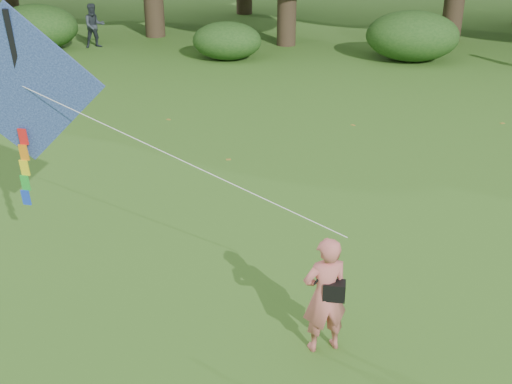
# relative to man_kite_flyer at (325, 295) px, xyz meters

# --- Properties ---
(ground) EXTENTS (100.00, 100.00, 0.00)m
(ground) POSITION_rel_man_kite_flyer_xyz_m (-0.51, -0.17, -0.88)
(ground) COLOR #265114
(ground) RESTS_ON ground
(man_kite_flyer) EXTENTS (0.76, 0.65, 1.76)m
(man_kite_flyer) POSITION_rel_man_kite_flyer_xyz_m (0.00, 0.00, 0.00)
(man_kite_flyer) COLOR #BF605A
(man_kite_flyer) RESTS_ON ground
(bystander_left) EXTENTS (1.10, 1.05, 1.79)m
(bystander_left) POSITION_rel_man_kite_flyer_xyz_m (-10.31, 18.23, 0.01)
(bystander_left) COLOR #293037
(bystander_left) RESTS_ON ground
(crossbody_bag) EXTENTS (0.43, 0.20, 0.70)m
(crossbody_bag) POSITION_rel_man_kite_flyer_xyz_m (0.12, -0.03, 0.12)
(crossbody_bag) COLOR black
(crossbody_bag) RESTS_ON ground
(flying_kite) EXTENTS (6.12, 1.59, 3.23)m
(flying_kite) POSITION_rel_man_kite_flyer_xyz_m (-4.62, 1.25, 2.35)
(flying_kite) COLOR #2653A5
(flying_kite) RESTS_ON ground
(shrub_band) EXTENTS (39.15, 3.22, 1.88)m
(shrub_band) POSITION_rel_man_kite_flyer_xyz_m (-1.23, 17.44, -0.02)
(shrub_band) COLOR #264919
(shrub_band) RESTS_ON ground
(fallen_leaves) EXTENTS (10.85, 12.94, 0.01)m
(fallen_leaves) POSITION_rel_man_kite_flyer_xyz_m (0.31, 3.38, -0.87)
(fallen_leaves) COLOR olive
(fallen_leaves) RESTS_ON ground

